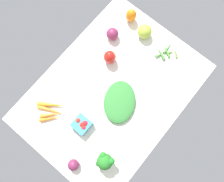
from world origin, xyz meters
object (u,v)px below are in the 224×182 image
object	(u,v)px
berry_basket	(82,124)
bell_pepper_red	(110,57)
carrot_bunch	(52,111)
broccoli_head	(105,161)
bell_pepper_orange	(131,16)
red_onion_center	(73,165)
leafy_greens_clump	(120,102)
heirloom_tomato_green	(145,32)
okra_pile	(165,52)
red_onion_near_basket	(112,34)

from	to	relation	value
berry_basket	bell_pepper_red	bearing A→B (deg)	18.18
carrot_bunch	broccoli_head	bearing A→B (deg)	-91.67
bell_pepper_red	bell_pepper_orange	size ratio (longest dim) A/B	1.01
red_onion_center	berry_basket	bearing A→B (deg)	29.29
leafy_greens_clump	heirloom_tomato_green	world-z (taller)	heirloom_tomato_green
red_onion_center	leafy_greens_clump	bearing A→B (deg)	3.58
leafy_greens_clump	broccoli_head	bearing A→B (deg)	-154.54
bell_pepper_orange	heirloom_tomato_green	xyz separation A→B (cm)	(-2.76, -12.68, -0.49)
broccoli_head	leafy_greens_clump	world-z (taller)	broccoli_head
heirloom_tomato_green	broccoli_head	bearing A→B (deg)	-157.77
bell_pepper_orange	okra_pile	xyz separation A→B (cm)	(-3.50, -29.76, -3.87)
berry_basket	heirloom_tomato_green	bearing A→B (deg)	6.40
berry_basket	red_onion_center	distance (cm)	21.59
red_onion_near_basket	red_onion_center	size ratio (longest dim) A/B	1.22
heirloom_tomato_green	red_onion_center	xyz separation A→B (cm)	(-84.14, -17.89, -1.21)
carrot_bunch	red_onion_center	xyz separation A→B (cm)	(-13.61, -29.10, 1.71)
red_onion_near_basket	heirloom_tomato_green	world-z (taller)	heirloom_tomato_green
bell_pepper_orange	carrot_bunch	bearing A→B (deg)	-178.85
carrot_bunch	bell_pepper_orange	world-z (taller)	bell_pepper_orange
berry_basket	okra_pile	world-z (taller)	berry_basket
broccoli_head	red_onion_center	xyz separation A→B (cm)	(-12.43, 11.42, -3.80)
berry_basket	okra_pile	xyz separation A→B (cm)	(64.58, -9.76, -2.18)
heirloom_tomato_green	leafy_greens_clump	bearing A→B (deg)	-160.12
red_onion_near_basket	leafy_greens_clump	bearing A→B (deg)	-134.60
red_onion_near_basket	bell_pepper_orange	distance (cm)	16.17
leafy_greens_clump	okra_pile	bearing A→B (deg)	-2.51
broccoli_head	bell_pepper_red	distance (cm)	57.56
broccoli_head	leafy_greens_clump	distance (cm)	33.00
broccoli_head	bell_pepper_red	bearing A→B (deg)	37.35
broccoli_head	heirloom_tomato_green	bearing A→B (deg)	22.23
leafy_greens_clump	carrot_bunch	bearing A→B (deg)	136.91
carrot_bunch	red_onion_center	distance (cm)	32.17
heirloom_tomato_green	okra_pile	world-z (taller)	heirloom_tomato_green
heirloom_tomato_green	okra_pile	size ratio (longest dim) A/B	0.58
heirloom_tomato_green	okra_pile	xyz separation A→B (cm)	(-0.73, -17.09, -3.38)
red_onion_center	carrot_bunch	bearing A→B (deg)	64.94
carrot_bunch	berry_basket	bearing A→B (deg)	-74.26
bell_pepper_orange	okra_pile	size ratio (longest dim) A/B	0.64
berry_basket	okra_pile	bearing A→B (deg)	-8.59
broccoli_head	carrot_bunch	bearing A→B (deg)	88.33
broccoli_head	red_onion_near_basket	xyz separation A→B (cm)	(58.40, 43.36, -3.13)
red_onion_center	bell_pepper_red	bearing A→B (deg)	21.98
carrot_bunch	berry_basket	size ratio (longest dim) A/B	1.96
leafy_greens_clump	okra_pile	xyz separation A→B (cm)	(41.49, -1.82, -1.24)
okra_pile	leafy_greens_clump	bearing A→B (deg)	177.49
berry_basket	red_onion_near_basket	bearing A→B (deg)	22.35
berry_basket	heirloom_tomato_green	world-z (taller)	heirloom_tomato_green
red_onion_near_basket	red_onion_center	world-z (taller)	red_onion_near_basket
heirloom_tomato_green	red_onion_center	bearing A→B (deg)	-167.99
leafy_greens_clump	okra_pile	distance (cm)	41.55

